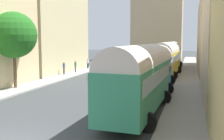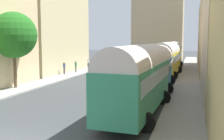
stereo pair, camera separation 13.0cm
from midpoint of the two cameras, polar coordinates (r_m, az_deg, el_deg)
name	(u,v)px [view 2 (the right image)]	position (r m, az deg, el deg)	size (l,w,h in m)	color
ground_plane	(134,73)	(37.66, 4.70, -0.57)	(154.00, 154.00, 0.00)	#393C3E
sidewalk_left	(85,70)	(39.77, -5.58, -0.10)	(2.50, 70.00, 0.14)	#999B94
sidewalk_right	(189,74)	(36.85, 15.79, -0.83)	(2.50, 70.00, 0.14)	#9C958C
building_left_2	(51,28)	(39.11, -12.44, 8.61)	(5.40, 14.31, 12.32)	#C7BA8B
building_right_2	(223,46)	(35.26, 22.32, 4.73)	(5.31, 10.36, 7.64)	tan
building_right_3	(216,36)	(47.80, 20.89, 6.58)	(5.29, 13.24, 10.10)	tan
distant_church	(158,26)	(62.60, 9.65, 9.10)	(10.86, 7.61, 21.79)	tan
parked_bus_0	(138,76)	(16.52, 5.66, -1.27)	(3.50, 9.93, 4.23)	#37956B
parked_bus_1	(157,65)	(25.38, 9.53, 0.96)	(3.39, 8.25, 3.96)	teal
parked_bus_2	(166,58)	(34.29, 11.41, 2.56)	(3.58, 9.30, 4.22)	gold
parked_bus_3	(172,54)	(43.25, 12.51, 3.30)	(3.34, 9.79, 4.20)	yellow
cargo_truck_0	(112,67)	(33.60, 0.05, 0.65)	(2.99, 7.30, 2.27)	red
car_0	(122,66)	(38.62, 2.28, 0.82)	(2.56, 4.39, 1.60)	#55994D
car_1	(132,62)	(44.81, 4.33, 1.64)	(2.52, 3.82, 1.71)	black
car_2	(146,58)	(56.94, 7.12, 2.53)	(2.25, 3.74, 1.54)	slate
car_3	(115,85)	(22.88, 0.75, -3.09)	(2.11, 3.91, 1.57)	gray
car_4	(148,66)	(39.95, 7.64, 0.89)	(2.45, 4.19, 1.48)	#3786CA
car_5	(159,60)	(50.43, 9.87, 2.03)	(2.35, 3.92, 1.58)	#B72832
pedestrian_1	(88,63)	(41.97, -4.88, 1.51)	(0.51, 0.51, 1.75)	#19343E
pedestrian_2	(64,68)	(35.08, -9.84, 0.50)	(0.44, 0.44, 1.75)	#4F4141
pedestrian_3	(95,63)	(42.13, -3.48, 1.52)	(0.45, 0.45, 1.70)	#41443F
pedestrian_4	(76,66)	(37.02, -7.47, 0.88)	(0.37, 0.37, 1.74)	#514E4A
roadside_tree_1	(14,35)	(26.43, -19.70, 6.86)	(4.20, 4.20, 7.05)	brown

